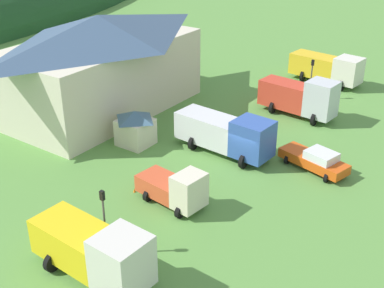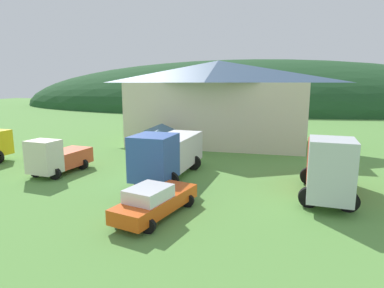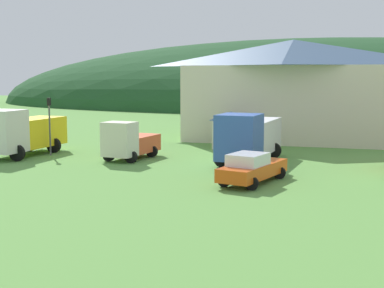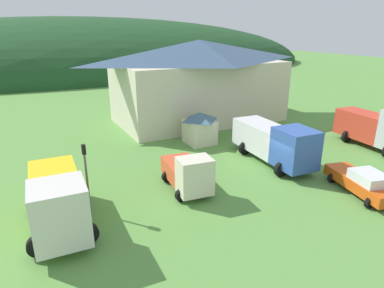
{
  "view_description": "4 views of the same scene",
  "coord_description": "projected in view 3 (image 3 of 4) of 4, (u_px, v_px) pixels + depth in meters",
  "views": [
    {
      "loc": [
        -29.29,
        -15.84,
        18.29
      ],
      "look_at": [
        -1.48,
        3.68,
        1.32
      ],
      "focal_mm": 47.16,
      "sensor_mm": 36.0,
      "label": 1
    },
    {
      "loc": [
        7.88,
        -18.96,
        6.55
      ],
      "look_at": [
        1.56,
        6.14,
        1.67
      ],
      "focal_mm": 30.6,
      "sensor_mm": 36.0,
      "label": 2
    },
    {
      "loc": [
        7.82,
        -32.87,
        5.73
      ],
      "look_at": [
        -3.07,
        2.15,
        1.09
      ],
      "focal_mm": 51.0,
      "sensor_mm": 36.0,
      "label": 3
    },
    {
      "loc": [
        -16.13,
        -16.53,
        10.09
      ],
      "look_at": [
        -4.2,
        6.11,
        1.13
      ],
      "focal_mm": 31.3,
      "sensor_mm": 36.0,
      "label": 4
    }
  ],
  "objects": [
    {
      "name": "flatbed_truck_yellow",
      "position": [
        21.0,
        132.0,
        38.58
      ],
      "size": [
        3.47,
        7.23,
        3.41
      ],
      "rotation": [
        0.0,
        0.0,
        -1.62
      ],
      "color": "silver",
      "rests_on": "ground"
    },
    {
      "name": "traffic_light_west",
      "position": [
        50.0,
        120.0,
        38.89
      ],
      "size": [
        0.2,
        0.32,
        4.13
      ],
      "color": "#4C4C51",
      "rests_on": "ground"
    },
    {
      "name": "depot_building",
      "position": [
        293.0,
        89.0,
        48.29
      ],
      "size": [
        19.2,
        10.37,
        8.84
      ],
      "color": "beige",
      "rests_on": "ground"
    },
    {
      "name": "traffic_cone_near_pickup",
      "position": [
        274.0,
        169.0,
        33.39
      ],
      "size": [
        0.36,
        0.36,
        0.51
      ],
      "primitive_type": "cone",
      "color": "orange",
      "rests_on": "ground"
    },
    {
      "name": "play_shed_cream",
      "position": [
        231.0,
        129.0,
        42.99
      ],
      "size": [
        2.61,
        2.74,
        2.9
      ],
      "color": "beige",
      "rests_on": "ground"
    },
    {
      "name": "forested_hill_backdrop",
      "position": [
        318.0,
        106.0,
        103.49
      ],
      "size": [
        132.3,
        60.0,
        25.17
      ],
      "primitive_type": "ellipsoid",
      "color": "#1E4723",
      "rests_on": "ground"
    },
    {
      "name": "box_truck_blue",
      "position": [
        249.0,
        136.0,
        35.6
      ],
      "size": [
        3.56,
        8.13,
        3.36
      ],
      "rotation": [
        0.0,
        0.0,
        -1.64
      ],
      "color": "#3356AD",
      "rests_on": "ground"
    },
    {
      "name": "light_truck_cream",
      "position": [
        129.0,
        141.0,
        37.01
      ],
      "size": [
        2.85,
        4.98,
        2.67
      ],
      "rotation": [
        0.0,
        0.0,
        -1.69
      ],
      "color": "beige",
      "rests_on": "ground"
    },
    {
      "name": "traffic_cone_mid_row",
      "position": [
        142.0,
        153.0,
        40.37
      ],
      "size": [
        0.36,
        0.36,
        0.55
      ],
      "primitive_type": "cone",
      "color": "orange",
      "rests_on": "ground"
    },
    {
      "name": "service_pickup_orange",
      "position": [
        252.0,
        168.0,
        28.99
      ],
      "size": [
        3.08,
        5.52,
        1.66
      ],
      "rotation": [
        0.0,
        0.0,
        -1.82
      ],
      "color": "#DD5014",
      "rests_on": "ground"
    },
    {
      "name": "ground_plane",
      "position": [
        228.0,
        167.0,
        34.16
      ],
      "size": [
        200.0,
        200.0,
        0.0
      ],
      "primitive_type": "plane",
      "color": "#5B9342"
    }
  ]
}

